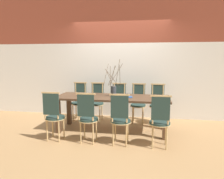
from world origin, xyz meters
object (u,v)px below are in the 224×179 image
(dining_table, at_px, (112,101))
(vase_centerpiece, at_px, (113,90))
(chair_near_center, at_px, (120,118))
(book_stack, at_px, (128,97))
(chair_far_center, at_px, (119,101))

(dining_table, height_order, vase_centerpiece, vase_centerpiece)
(chair_near_center, distance_m, book_stack, 0.75)
(vase_centerpiece, bearing_deg, book_stack, -13.74)
(dining_table, bearing_deg, chair_near_center, -69.09)
(dining_table, bearing_deg, book_stack, -5.87)
(vase_centerpiece, xyz_separation_m, book_stack, (0.32, -0.08, -0.13))
(dining_table, height_order, chair_far_center, chair_far_center)
(chair_near_center, distance_m, vase_centerpiece, 0.91)
(chair_near_center, bearing_deg, book_stack, 85.46)
(chair_far_center, xyz_separation_m, book_stack, (0.30, -0.77, 0.25))
(dining_table, distance_m, book_stack, 0.36)
(dining_table, relative_size, book_stack, 11.49)
(chair_near_center, relative_size, vase_centerpiece, 1.22)
(dining_table, relative_size, chair_near_center, 2.50)
(dining_table, bearing_deg, vase_centerpiece, 61.69)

